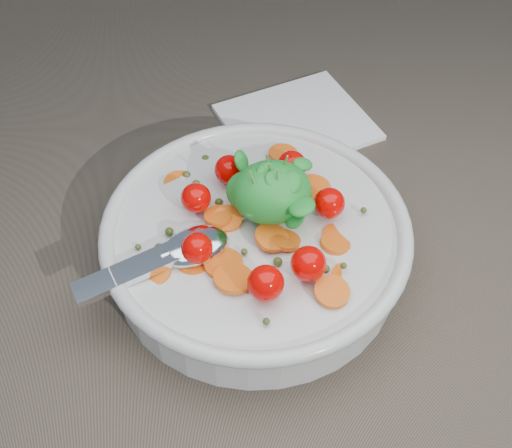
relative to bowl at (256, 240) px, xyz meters
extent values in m
plane|color=#695B4B|center=(0.00, 0.03, -0.03)|extent=(6.00, 6.00, 0.00)
cylinder|color=silver|center=(0.00, 0.00, -0.01)|extent=(0.27, 0.27, 0.05)
torus|color=silver|center=(0.00, 0.00, 0.02)|extent=(0.29, 0.29, 0.01)
cylinder|color=silver|center=(0.00, 0.00, -0.03)|extent=(0.14, 0.14, 0.01)
cylinder|color=brown|center=(0.00, 0.00, -0.01)|extent=(0.25, 0.25, 0.04)
cylinder|color=orange|center=(-0.07, 0.07, 0.02)|extent=(0.04, 0.04, 0.01)
cylinder|color=orange|center=(-0.09, -0.04, 0.02)|extent=(0.03, 0.03, 0.01)
cylinder|color=orange|center=(0.05, -0.08, 0.02)|extent=(0.04, 0.04, 0.01)
cylinder|color=orange|center=(0.01, -0.02, 0.03)|extent=(0.04, 0.04, 0.01)
cylinder|color=orange|center=(0.07, -0.03, 0.02)|extent=(0.03, 0.03, 0.01)
cylinder|color=orange|center=(-0.01, 0.06, 0.02)|extent=(0.03, 0.03, 0.00)
cylinder|color=orange|center=(-0.06, -0.03, 0.02)|extent=(0.04, 0.04, 0.01)
cylinder|color=orange|center=(-0.03, 0.01, 0.02)|extent=(0.04, 0.04, 0.01)
cylinder|color=orange|center=(0.07, -0.02, 0.02)|extent=(0.04, 0.04, 0.01)
cylinder|color=orange|center=(-0.03, 0.01, 0.03)|extent=(0.03, 0.03, 0.01)
cylinder|color=orange|center=(0.02, -0.02, 0.02)|extent=(0.03, 0.03, 0.01)
cylinder|color=orange|center=(0.05, 0.08, 0.02)|extent=(0.04, 0.04, 0.01)
cylinder|color=orange|center=(0.07, -0.07, 0.02)|extent=(0.04, 0.04, 0.01)
cylinder|color=orange|center=(0.06, 0.04, 0.02)|extent=(0.04, 0.04, 0.01)
cylinder|color=orange|center=(0.07, -0.02, 0.02)|extent=(0.03, 0.03, 0.01)
cylinder|color=orange|center=(0.04, 0.09, 0.02)|extent=(0.04, 0.04, 0.01)
cylinder|color=orange|center=(-0.03, -0.04, 0.02)|extent=(0.04, 0.04, 0.00)
cylinder|color=orange|center=(-0.03, -0.06, 0.02)|extent=(0.04, 0.04, 0.01)
cylinder|color=orange|center=(0.02, 0.04, 0.02)|extent=(0.04, 0.04, 0.01)
sphere|color=#3A4818|center=(-0.02, -0.03, 0.02)|extent=(0.01, 0.01, 0.01)
sphere|color=#3A4818|center=(0.07, 0.01, 0.02)|extent=(0.01, 0.01, 0.01)
sphere|color=#3A4818|center=(-0.03, 0.04, 0.02)|extent=(0.01, 0.01, 0.01)
sphere|color=#3A4818|center=(-0.01, -0.11, 0.02)|extent=(0.01, 0.01, 0.01)
sphere|color=#3A4818|center=(-0.11, -0.01, 0.02)|extent=(0.01, 0.01, 0.01)
sphere|color=#3A4818|center=(0.07, -0.06, 0.03)|extent=(0.01, 0.01, 0.01)
sphere|color=#3A4818|center=(-0.01, 0.04, 0.03)|extent=(0.01, 0.01, 0.01)
sphere|color=#3A4818|center=(-0.06, 0.08, 0.02)|extent=(0.01, 0.01, 0.01)
sphere|color=#3A4818|center=(0.10, 0.00, 0.02)|extent=(0.01, 0.01, 0.01)
sphere|color=#3A4818|center=(-0.09, -0.01, 0.02)|extent=(0.01, 0.01, 0.01)
sphere|color=#3A4818|center=(0.05, -0.06, 0.02)|extent=(0.01, 0.01, 0.01)
sphere|color=#3A4818|center=(0.01, -0.05, 0.02)|extent=(0.01, 0.01, 0.01)
sphere|color=#3A4818|center=(-0.08, 0.00, 0.02)|extent=(0.01, 0.01, 0.01)
sphere|color=#3A4818|center=(0.01, 0.03, 0.02)|extent=(0.01, 0.01, 0.01)
sphere|color=#3A4818|center=(-0.05, 0.06, 0.02)|extent=(0.01, 0.01, 0.01)
sphere|color=#3A4818|center=(-0.04, 0.10, 0.02)|extent=(0.01, 0.01, 0.01)
sphere|color=#D20200|center=(0.07, 0.00, 0.04)|extent=(0.03, 0.03, 0.03)
sphere|color=#D20200|center=(0.04, 0.06, 0.04)|extent=(0.03, 0.03, 0.03)
sphere|color=#D20200|center=(-0.02, 0.06, 0.04)|extent=(0.03, 0.03, 0.03)
sphere|color=#D20200|center=(-0.05, 0.03, 0.04)|extent=(0.03, 0.03, 0.03)
sphere|color=#D20200|center=(-0.06, -0.03, 0.04)|extent=(0.03, 0.03, 0.03)
sphere|color=#D20200|center=(0.00, -0.08, 0.04)|extent=(0.03, 0.03, 0.03)
sphere|color=#D20200|center=(0.04, -0.06, 0.04)|extent=(0.03, 0.03, 0.03)
ellipsoid|color=#20912D|center=(0.02, 0.01, 0.05)|extent=(0.07, 0.06, 0.05)
ellipsoid|color=#20912D|center=(0.00, 0.02, 0.04)|extent=(0.04, 0.04, 0.03)
ellipsoid|color=#20912D|center=(0.01, 0.00, 0.06)|extent=(0.02, 0.03, 0.02)
ellipsoid|color=#20912D|center=(0.01, 0.01, 0.07)|extent=(0.02, 0.03, 0.01)
ellipsoid|color=#20912D|center=(0.00, 0.01, 0.07)|extent=(0.03, 0.03, 0.02)
ellipsoid|color=#20912D|center=(0.01, 0.02, 0.06)|extent=(0.02, 0.02, 0.02)
ellipsoid|color=#20912D|center=(0.02, 0.03, 0.06)|extent=(0.03, 0.03, 0.02)
ellipsoid|color=#20912D|center=(0.03, -0.02, 0.05)|extent=(0.03, 0.03, 0.02)
ellipsoid|color=#20912D|center=(0.04, 0.01, 0.05)|extent=(0.03, 0.03, 0.03)
ellipsoid|color=#20912D|center=(0.02, 0.00, 0.07)|extent=(0.04, 0.03, 0.02)
ellipsoid|color=#20912D|center=(0.02, 0.01, 0.06)|extent=(0.03, 0.03, 0.01)
ellipsoid|color=#20912D|center=(0.02, 0.02, 0.06)|extent=(0.02, 0.02, 0.02)
ellipsoid|color=#20912D|center=(0.02, 0.01, 0.07)|extent=(0.02, 0.02, 0.02)
ellipsoid|color=#20912D|center=(0.01, 0.01, 0.07)|extent=(0.02, 0.02, 0.01)
ellipsoid|color=#20912D|center=(0.01, 0.01, 0.06)|extent=(0.03, 0.03, 0.01)
ellipsoid|color=#20912D|center=(0.02, 0.00, 0.08)|extent=(0.02, 0.02, 0.02)
ellipsoid|color=#20912D|center=(0.00, 0.00, 0.05)|extent=(0.03, 0.03, 0.01)
ellipsoid|color=#20912D|center=(0.01, 0.02, 0.06)|extent=(0.03, 0.03, 0.02)
ellipsoid|color=#20912D|center=(0.04, -0.02, 0.06)|extent=(0.03, 0.03, 0.01)
ellipsoid|color=#20912D|center=(0.02, 0.02, 0.06)|extent=(0.02, 0.02, 0.02)
ellipsoid|color=#20912D|center=(0.03, 0.00, 0.07)|extent=(0.03, 0.03, 0.02)
ellipsoid|color=#20912D|center=(0.01, 0.01, 0.07)|extent=(0.03, 0.03, 0.03)
ellipsoid|color=#20912D|center=(0.01, 0.02, 0.06)|extent=(0.03, 0.02, 0.02)
ellipsoid|color=#20912D|center=(0.05, 0.03, 0.06)|extent=(0.02, 0.02, 0.02)
ellipsoid|color=#20912D|center=(0.02, 0.01, 0.06)|extent=(0.02, 0.03, 0.02)
ellipsoid|color=#20912D|center=(-0.01, 0.05, 0.06)|extent=(0.02, 0.03, 0.02)
cylinder|color=#4C8C33|center=(0.01, 0.01, 0.07)|extent=(0.01, 0.00, 0.05)
cylinder|color=#4C8C33|center=(0.01, 0.02, 0.07)|extent=(0.00, 0.00, 0.05)
cylinder|color=#4C8C33|center=(0.00, 0.00, 0.07)|extent=(0.02, 0.01, 0.05)
cylinder|color=#4C8C33|center=(0.02, 0.00, 0.07)|extent=(0.00, 0.01, 0.05)
cylinder|color=#4C8C33|center=(0.03, 0.02, 0.07)|extent=(0.01, 0.01, 0.05)
ellipsoid|color=silver|center=(-0.06, -0.02, 0.02)|extent=(0.07, 0.06, 0.02)
cube|color=silver|center=(-0.11, -0.04, 0.02)|extent=(0.12, 0.06, 0.02)
cylinder|color=silver|center=(-0.08, -0.03, 0.03)|extent=(0.03, 0.02, 0.01)
cube|color=white|center=(0.08, 0.20, -0.03)|extent=(0.20, 0.18, 0.01)
camera|label=1|loc=(-0.06, -0.38, 0.47)|focal=45.00mm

